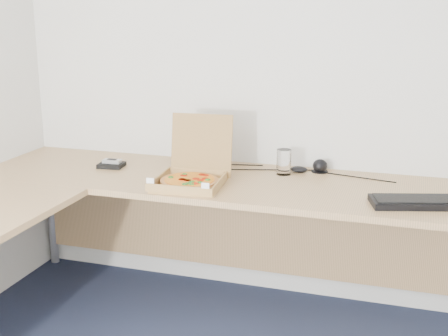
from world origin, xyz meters
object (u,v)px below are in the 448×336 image
(keyboard, at_px, (424,202))
(wallet, at_px, (111,165))
(pizza_box, at_px, (191,177))
(drinking_glass, at_px, (284,162))
(desk, at_px, (124,204))

(keyboard, xyz_separation_m, wallet, (-1.59, 0.17, -0.00))
(pizza_box, xyz_separation_m, drinking_glass, (0.38, 0.32, 0.03))
(pizza_box, height_order, drinking_glass, pizza_box)
(desk, distance_m, pizza_box, 0.36)
(drinking_glass, bearing_deg, keyboard, -24.14)
(desk, bearing_deg, pizza_box, 52.32)
(pizza_box, height_order, wallet, pizza_box)
(wallet, bearing_deg, keyboard, -12.10)
(desk, relative_size, keyboard, 5.55)
(desk, distance_m, keyboard, 1.31)
(pizza_box, distance_m, drinking_glass, 0.50)
(desk, xyz_separation_m, drinking_glass, (0.60, 0.60, 0.09))
(drinking_glass, bearing_deg, wallet, -171.44)
(keyboard, bearing_deg, drinking_glass, 139.56)
(pizza_box, relative_size, keyboard, 0.80)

